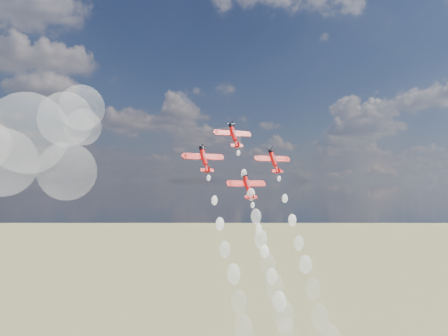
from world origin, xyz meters
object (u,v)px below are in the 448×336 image
Objects in this scene: plane_slot at (248,185)px; plane_right at (274,160)px; plane_lead at (234,135)px; plane_left at (204,158)px.

plane_right is at bearing 17.18° from plane_slot.
plane_left is (-13.02, -4.03, -8.18)m from plane_lead.
plane_lead is 18.23m from plane_slot.
plane_left is 15.89m from plane_slot.
plane_slot is (-13.02, -4.03, -8.18)m from plane_right.
plane_left is 26.04m from plane_right.
plane_right is 1.00× the size of plane_slot.
plane_left and plane_right have the same top height.
plane_lead is at bearing 162.82° from plane_right.
plane_right is 15.89m from plane_slot.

